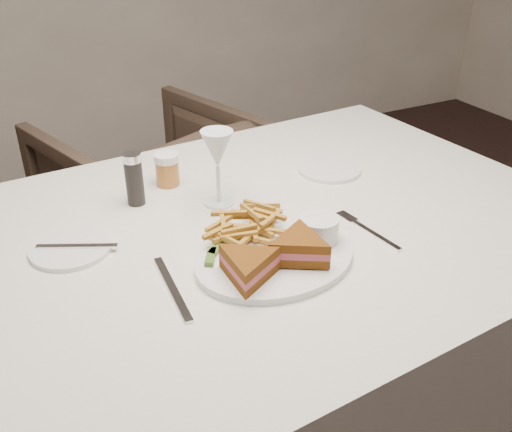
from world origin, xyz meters
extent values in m
cube|color=silver|center=(-0.34, 0.36, 0.38)|extent=(1.55, 1.09, 0.75)
imported|color=#45352A|center=(-0.25, 1.36, 0.36)|extent=(0.87, 0.84, 0.72)
ellipsoid|color=white|center=(-0.35, 0.21, 0.76)|extent=(0.34, 0.27, 0.01)
cube|color=silver|center=(-0.55, 0.22, 0.75)|extent=(0.03, 0.21, 0.00)
cylinder|color=white|center=(-0.69, 0.44, 0.76)|extent=(0.16, 0.16, 0.01)
cylinder|color=white|center=(-0.03, 0.52, 0.76)|extent=(0.16, 0.16, 0.01)
cylinder|color=black|center=(-0.52, 0.57, 0.81)|extent=(0.04, 0.04, 0.12)
cylinder|color=#AA6728|center=(-0.42, 0.63, 0.79)|extent=(0.06, 0.06, 0.08)
cube|color=#426724|center=(-0.44, 0.28, 0.77)|extent=(0.05, 0.05, 0.01)
cube|color=#426724|center=(-0.46, 0.26, 0.77)|extent=(0.04, 0.06, 0.01)
cylinder|color=white|center=(-0.25, 0.23, 0.79)|extent=(0.08, 0.08, 0.05)
camera|label=1|loc=(-0.80, -0.58, 1.37)|focal=40.00mm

